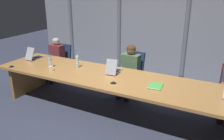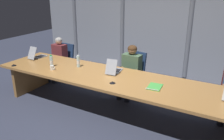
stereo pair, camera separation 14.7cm
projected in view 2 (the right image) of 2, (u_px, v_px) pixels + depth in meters
The scene contains 15 objects.
ground_plane at pixel (110, 111), 4.65m from camera, with size 15.24×15.24×0.00m, color #383D51.
conference_table at pixel (110, 83), 4.43m from camera, with size 4.79×1.16×0.75m.
curtain_backdrop at pixel (158, 17), 6.25m from camera, with size 7.62×0.17×3.13m.
laptop_left_end at pixel (38, 55), 5.50m from camera, with size 0.24×0.45×0.29m.
laptop_left_mid at pixel (114, 70), 4.57m from camera, with size 0.26×0.45×0.30m.
office_chair_left_end at pixel (64, 65), 6.29m from camera, with size 0.60×0.60×0.90m.
office_chair_left_mid at pixel (133, 79), 5.35m from camera, with size 0.60×0.61×0.96m.
person_left_end at pixel (57, 57), 6.08m from camera, with size 0.39×0.56×1.11m.
person_left_mid at pixel (130, 68), 5.11m from camera, with size 0.43×0.56×1.16m.
water_bottle_primary at pixel (51, 61), 4.88m from camera, with size 0.07×0.07×0.25m.
water_bottle_secondary at pixel (78, 62), 4.85m from camera, with size 0.07×0.07×0.26m.
coffee_mug_near at pixel (52, 68), 4.71m from camera, with size 0.12×0.08×0.09m.
conference_mic_left_side at pixel (14, 65), 4.96m from camera, with size 0.11×0.11×0.04m, color black.
conference_mic_middle at pixel (113, 82), 4.07m from camera, with size 0.11×0.11×0.04m, color black.
spiral_notepad at pixel (155, 87), 3.91m from camera, with size 0.25×0.32×0.03m.
Camera 2 is at (2.05, -3.54, 2.36)m, focal length 37.45 mm.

